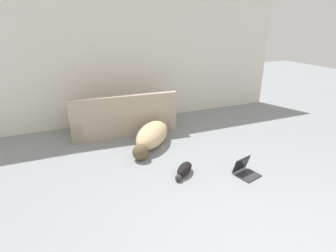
{
  "coord_description": "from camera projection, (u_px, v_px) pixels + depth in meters",
  "views": [
    {
      "loc": [
        -1.51,
        -1.07,
        2.01
      ],
      "look_at": [
        -0.2,
        2.12,
        0.62
      ],
      "focal_mm": 28.0,
      "sensor_mm": 36.0,
      "label": 1
    }
  ],
  "objects": [
    {
      "name": "dog",
      "position": [
        151.0,
        136.0,
        4.48
      ],
      "size": [
        1.01,
        1.22,
        0.37
      ],
      "rotation": [
        0.0,
        0.0,
        4.05
      ],
      "color": "tan",
      "rests_on": "ground_plane"
    },
    {
      "name": "couch",
      "position": [
        123.0,
        118.0,
        5.08
      ],
      "size": [
        1.98,
        0.93,
        0.79
      ],
      "rotation": [
        0.0,
        0.0,
        3.08
      ],
      "color": "tan",
      "rests_on": "ground_plane"
    },
    {
      "name": "laptop_open",
      "position": [
        244.0,
        169.0,
        3.68
      ],
      "size": [
        0.36,
        0.36,
        0.24
      ],
      "rotation": [
        0.0,
        0.0,
        0.25
      ],
      "color": "#2D2D33",
      "rests_on": "ground_plane"
    },
    {
      "name": "cat",
      "position": [
        184.0,
        170.0,
        3.66
      ],
      "size": [
        0.42,
        0.38,
        0.16
      ],
      "rotation": [
        0.0,
        0.0,
        3.87
      ],
      "color": "black",
      "rests_on": "ground_plane"
    },
    {
      "name": "wall_back",
      "position": [
        138.0,
        57.0,
        5.35
      ],
      "size": [
        6.57,
        0.06,
        2.66
      ],
      "color": "silver",
      "rests_on": "ground_plane"
    }
  ]
}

